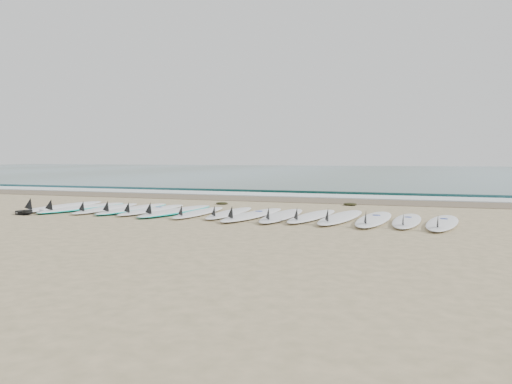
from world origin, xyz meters
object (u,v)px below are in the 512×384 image
(surfboard_0, at_px, (60,206))
(surfboard_7, at_px, (229,213))
(leash_coil, at_px, (24,212))
(surfboard_14, at_px, (442,222))

(surfboard_0, distance_m, surfboard_7, 4.18)
(surfboard_7, bearing_deg, leash_coil, -162.99)
(surfboard_7, height_order, surfboard_14, surfboard_14)
(surfboard_7, xyz_separation_m, surfboard_14, (4.16, -0.24, 0.00))
(surfboard_0, bearing_deg, leash_coil, -86.72)
(surfboard_14, bearing_deg, surfboard_7, -176.72)
(surfboard_0, bearing_deg, surfboard_14, -0.53)
(surfboard_7, xyz_separation_m, leash_coil, (-4.12, -1.29, -0.00))
(surfboard_7, bearing_deg, surfboard_14, -3.67)
(surfboard_7, height_order, leash_coil, surfboard_7)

